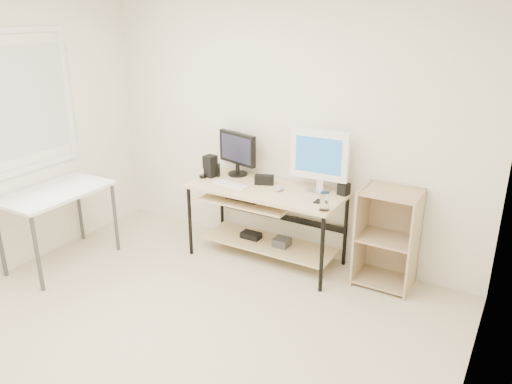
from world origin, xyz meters
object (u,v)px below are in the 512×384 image
object	(u,v)px
black_monitor	(237,151)
white_imac	(319,157)
side_table	(56,199)
audio_controller	(216,170)
desk	(264,208)
shelf_unit	(388,237)

from	to	relation	value
black_monitor	white_imac	size ratio (longest dim) A/B	0.82
side_table	black_monitor	size ratio (longest dim) A/B	2.09
audio_controller	side_table	bearing A→B (deg)	-143.75
side_table	audio_controller	size ratio (longest dim) A/B	7.32
side_table	audio_controller	bearing A→B (deg)	46.25
desk	black_monitor	world-z (taller)	black_monitor
side_table	white_imac	world-z (taller)	white_imac
shelf_unit	audio_controller	bearing A→B (deg)	-176.55
shelf_unit	black_monitor	bearing A→B (deg)	178.56
shelf_unit	audio_controller	world-z (taller)	shelf_unit
white_imac	side_table	bearing A→B (deg)	-153.55
black_monitor	white_imac	distance (m)	0.91
shelf_unit	black_monitor	size ratio (longest dim) A/B	1.88
side_table	black_monitor	world-z (taller)	black_monitor
audio_controller	white_imac	bearing A→B (deg)	-4.57
black_monitor	white_imac	xyz separation A→B (m)	(0.91, -0.04, 0.09)
white_imac	audio_controller	distance (m)	1.11
desk	shelf_unit	size ratio (longest dim) A/B	1.67
desk	black_monitor	xyz separation A→B (m)	(-0.43, 0.20, 0.46)
black_monitor	desk	bearing A→B (deg)	-9.97
black_monitor	audio_controller	world-z (taller)	black_monitor
desk	side_table	distance (m)	1.97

